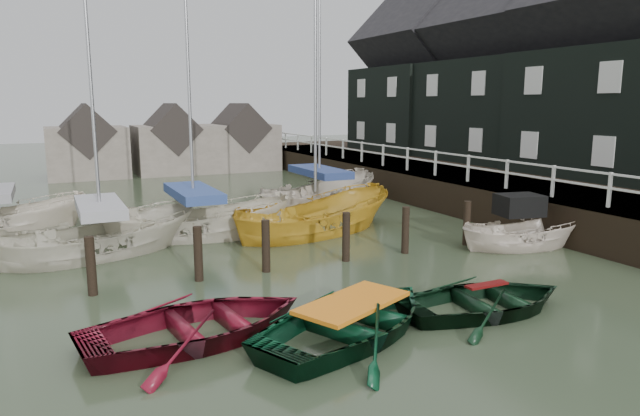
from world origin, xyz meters
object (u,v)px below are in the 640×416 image
sailboat_b (195,234)px  sailboat_d (320,206)px  rowboat_green (352,336)px  sailboat_a (103,251)px  rowboat_dkgreen (485,312)px  sailboat_c (316,231)px  motorboat (521,244)px  rowboat_red (200,339)px

sailboat_b → sailboat_d: size_ratio=1.01×
rowboat_green → sailboat_b: (-0.74, 9.58, 0.07)m
sailboat_d → sailboat_a: bearing=89.5°
rowboat_dkgreen → sailboat_d: bearing=-4.6°
sailboat_b → sailboat_c: 4.11m
rowboat_green → rowboat_dkgreen: rowboat_green is taller
motorboat → sailboat_b: size_ratio=0.34×
rowboat_red → sailboat_a: 7.51m
sailboat_a → sailboat_b: sailboat_b is taller
rowboat_dkgreen → sailboat_d: size_ratio=0.31×
sailboat_a → sailboat_b: size_ratio=0.90×
rowboat_dkgreen → motorboat: size_ratio=0.91×
sailboat_a → sailboat_d: (9.07, 3.97, -0.00)m
rowboat_red → sailboat_c: bearing=-46.4°
sailboat_d → sailboat_b: bearing=91.8°
sailboat_b → sailboat_d: (6.06, 2.95, -0.00)m
sailboat_c → sailboat_a: bearing=73.5°
sailboat_a → sailboat_c: bearing=-108.7°
rowboat_red → motorboat: size_ratio=1.02×
motorboat → rowboat_dkgreen: bearing=140.3°
sailboat_a → sailboat_b: 3.17m
motorboat → sailboat_a: sailboat_a is taller
motorboat → sailboat_c: size_ratio=0.40×
sailboat_c → rowboat_green: bearing=143.6°
sailboat_a → sailboat_d: size_ratio=0.91×
motorboat → sailboat_d: 9.25m
sailboat_b → rowboat_red: bearing=-178.1°
rowboat_red → sailboat_b: sailboat_b is taller
rowboat_red → sailboat_a: sailboat_a is taller
motorboat → sailboat_c: (-4.79, 4.77, -0.10)m
rowboat_green → rowboat_dkgreen: size_ratio=1.15×
sailboat_d → rowboat_red: bearing=120.7°
sailboat_b → sailboat_d: bearing=-49.2°
rowboat_red → sailboat_c: 9.40m
rowboat_red → sailboat_d: sailboat_d is taller
sailboat_c → sailboat_d: sailboat_d is taller
rowboat_dkgreen → sailboat_a: 11.11m
rowboat_dkgreen → sailboat_b: size_ratio=0.31×
rowboat_red → sailboat_a: bearing=0.5°
rowboat_dkgreen → sailboat_b: (-3.94, 9.70, 0.07)m
rowboat_dkgreen → motorboat: 6.12m
rowboat_red → rowboat_dkgreen: 6.01m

